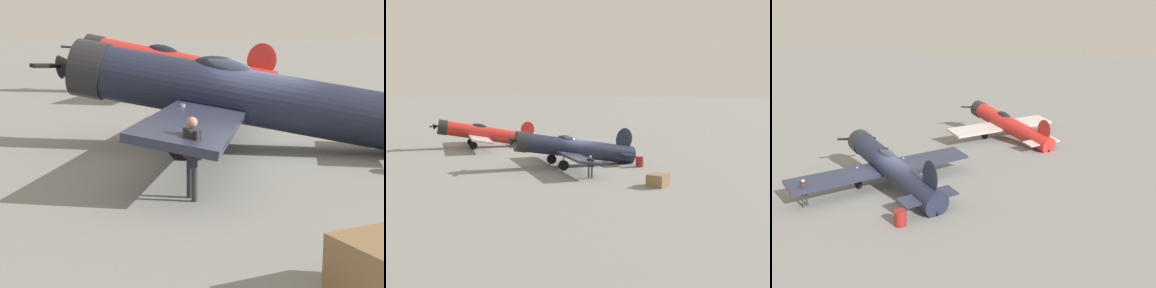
# 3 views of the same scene
# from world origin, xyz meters

# --- Properties ---
(ground_plane) EXTENTS (400.00, 400.00, 0.00)m
(ground_plane) POSITION_xyz_m (0.00, 0.00, 0.00)
(ground_plane) COLOR gray
(airplane_foreground) EXTENTS (11.03, 10.32, 3.19)m
(airplane_foreground) POSITION_xyz_m (0.29, 0.43, 1.46)
(airplane_foreground) COLOR #1E2338
(airplane_foreground) RESTS_ON ground_plane
(airplane_mid_apron) EXTENTS (10.22, 10.35, 3.31)m
(airplane_mid_apron) POSITION_xyz_m (15.16, -3.64, 1.43)
(airplane_mid_apron) COLOR red
(airplane_mid_apron) RESTS_ON ground_plane
(ground_crew_mechanic) EXTENTS (0.63, 0.26, 1.63)m
(ground_crew_mechanic) POSITION_xyz_m (-3.81, 3.65, 0.99)
(ground_crew_mechanic) COLOR #2D2D33
(ground_crew_mechanic) RESTS_ON ground_plane
(equipment_crate) EXTENTS (1.20, 1.30, 0.80)m
(equipment_crate) POSITION_xyz_m (-8.94, 3.28, 0.40)
(equipment_crate) COLOR olive
(equipment_crate) RESTS_ON ground_plane
(fuel_drum) EXTENTS (0.65, 0.65, 0.83)m
(fuel_drum) POSITION_xyz_m (-4.28, -2.59, 0.42)
(fuel_drum) COLOR maroon
(fuel_drum) RESTS_ON ground_plane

